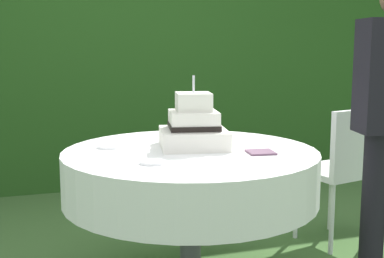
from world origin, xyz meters
name	(u,v)px	position (x,y,z in m)	size (l,w,h in m)	color
foliage_hedge	(111,33)	(0.00, 2.38, 1.38)	(6.98, 0.43, 2.77)	#234C19
cake_table	(190,175)	(0.00, 0.00, 0.64)	(1.26, 1.26, 0.76)	#4C4C51
wedding_cake	(194,127)	(0.04, 0.07, 0.86)	(0.39, 0.39, 0.36)	white
serving_plate_near	(152,162)	(-0.25, -0.23, 0.77)	(0.11, 0.11, 0.01)	white
serving_plate_far	(110,146)	(-0.37, 0.19, 0.77)	(0.13, 0.13, 0.01)	white
napkin_stack	(261,152)	(0.30, -0.17, 0.77)	(0.13, 0.13, 0.01)	#6B4C60
garden_chair	(343,163)	(1.13, 0.36, 0.54)	(0.48, 0.48, 0.89)	white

